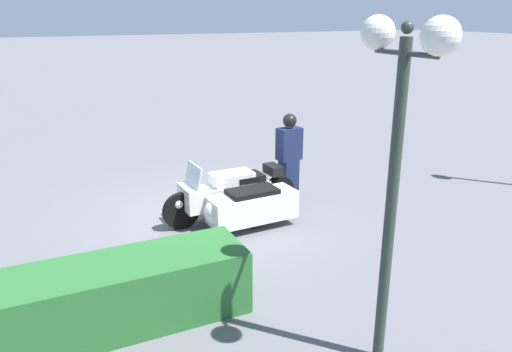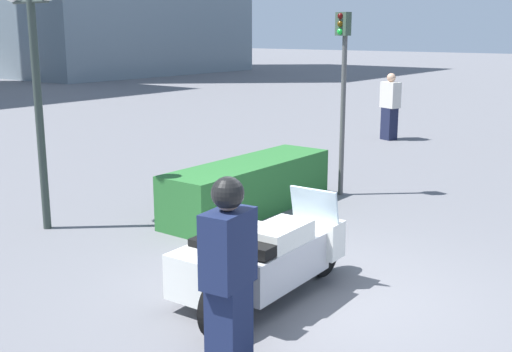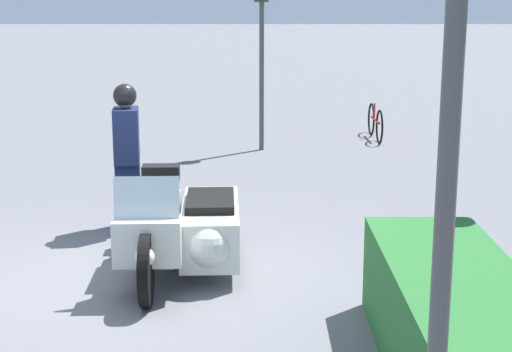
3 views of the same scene
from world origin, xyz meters
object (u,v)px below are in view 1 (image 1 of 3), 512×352
Objects in this scene: officer_rider at (289,154)px; twin_lamp_post at (400,106)px; police_motorcycle at (237,200)px; hedge_bush_curbside at (108,297)px.

twin_lamp_post is at bearing 155.35° from officer_rider.
police_motorcycle is 4.78m from twin_lamp_post.
twin_lamp_post is (0.07, 4.14, 2.40)m from police_motorcycle.
twin_lamp_post reaches higher than police_motorcycle.
police_motorcycle is at bearing -140.32° from hedge_bush_curbside.
police_motorcycle reaches higher than hedge_bush_curbside.
hedge_bush_curbside is at bearing 119.10° from officer_rider.
twin_lamp_post reaches higher than hedge_bush_curbside.
officer_rider reaches higher than hedge_bush_curbside.
officer_rider is 5.24m from hedge_bush_curbside.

